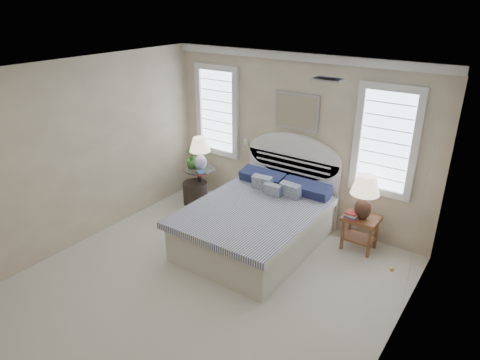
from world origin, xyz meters
name	(u,v)px	position (x,y,z in m)	size (l,w,h in m)	color
floor	(197,292)	(0.00, 0.00, 0.00)	(4.50, 5.00, 0.01)	beige
ceiling	(187,77)	(0.00, 0.00, 2.70)	(4.50, 5.00, 0.01)	silver
wall_back	(296,140)	(0.00, 2.50, 1.35)	(4.50, 0.02, 2.70)	tan
wall_left	(72,157)	(-2.25, 0.00, 1.35)	(0.02, 5.00, 2.70)	tan
wall_right	(389,260)	(2.25, 0.00, 1.35)	(0.02, 5.00, 2.70)	tan
crown_molding	(299,57)	(0.00, 2.46, 2.64)	(4.50, 0.08, 0.12)	silver
hvac_vent	(328,79)	(1.20, 0.80, 2.68)	(0.30, 0.20, 0.02)	#B2B2B2
switch_plate	(246,142)	(-0.95, 2.48, 1.15)	(0.08, 0.01, 0.12)	silver
window_left	(218,111)	(-1.55, 2.48, 1.60)	(0.90, 0.06, 1.60)	#C9E0FF
window_right	(386,141)	(1.40, 2.48, 1.60)	(0.90, 0.06, 1.60)	#C9E0FF
painting	(296,112)	(0.00, 2.46, 1.82)	(0.74, 0.04, 0.58)	silver
closet_door	(419,220)	(2.23, 1.20, 1.20)	(0.02, 1.80, 2.40)	silver
bed	(259,220)	(0.00, 1.46, 0.39)	(1.72, 2.28, 1.47)	beige
side_table_left	(200,181)	(-1.65, 2.05, 0.39)	(0.56, 0.56, 0.63)	black
nightstand_right	(360,226)	(1.30, 2.15, 0.39)	(0.50, 0.40, 0.53)	brown
floor_pot	(195,193)	(-1.66, 1.92, 0.20)	(0.44, 0.44, 0.40)	black
lamp_left	(200,150)	(-1.61, 2.03, 0.99)	(0.37, 0.37, 0.60)	white
lamp_right	(365,192)	(1.31, 2.12, 0.93)	(0.52, 0.52, 0.66)	black
potted_plant	(192,158)	(-1.78, 2.01, 0.82)	(0.22, 0.22, 0.38)	#36702C
books_left	(201,173)	(-1.46, 1.87, 0.65)	(0.22, 0.20, 0.05)	#A92A2B
books_right	(351,216)	(1.20, 2.00, 0.58)	(0.19, 0.15, 0.10)	#A92A2B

